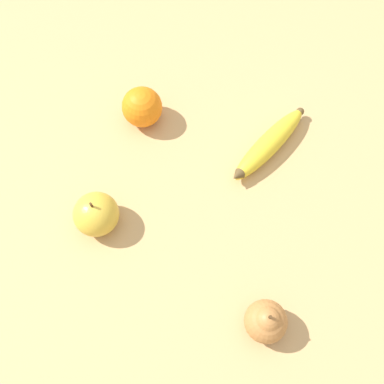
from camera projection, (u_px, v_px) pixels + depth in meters
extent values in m
plane|color=tan|center=(222.00, 186.00, 0.88)|extent=(3.00, 3.00, 0.00)
ellipsoid|color=yellow|center=(269.00, 144.00, 0.90)|extent=(0.08, 0.22, 0.04)
cone|color=brown|center=(237.00, 176.00, 0.86)|extent=(0.03, 0.03, 0.03)
sphere|color=brown|center=(300.00, 112.00, 0.93)|extent=(0.02, 0.02, 0.02)
sphere|color=orange|center=(142.00, 107.00, 0.91)|extent=(0.08, 0.08, 0.08)
sphere|color=#B2753D|center=(266.00, 321.00, 0.74)|extent=(0.07, 0.07, 0.07)
sphere|color=#B2753D|center=(267.00, 320.00, 0.72)|extent=(0.04, 0.04, 0.04)
cylinder|color=#4C3319|center=(270.00, 317.00, 0.70)|extent=(0.01, 0.01, 0.02)
ellipsoid|color=gold|center=(96.00, 214.00, 0.82)|extent=(0.08, 0.08, 0.08)
cylinder|color=#4C3319|center=(91.00, 205.00, 0.78)|extent=(0.00, 0.00, 0.01)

